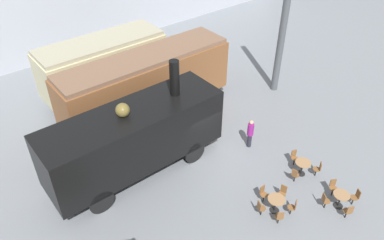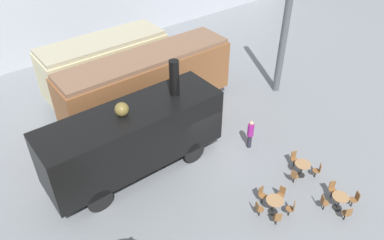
# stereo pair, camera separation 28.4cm
# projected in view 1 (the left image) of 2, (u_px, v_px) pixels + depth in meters

# --- Properties ---
(ground_plane) EXTENTS (80.00, 80.00, 0.00)m
(ground_plane) POSITION_uv_depth(u_px,v_px,m) (207.00, 151.00, 20.04)
(ground_plane) COLOR gray
(passenger_coach_vintage) EXTENTS (7.69, 2.77, 3.89)m
(passenger_coach_vintage) POSITION_uv_depth(u_px,v_px,m) (103.00, 64.00, 23.02)
(passenger_coach_vintage) COLOR beige
(passenger_coach_vintage) RESTS_ON ground_plane
(passenger_coach_wooden) EXTENTS (10.29, 2.58, 3.89)m
(passenger_coach_wooden) POSITION_uv_depth(u_px,v_px,m) (146.00, 81.00, 21.46)
(passenger_coach_wooden) COLOR brown
(passenger_coach_wooden) RESTS_ON ground_plane
(steam_locomotive) EXTENTS (8.75, 2.65, 5.37)m
(steam_locomotive) POSITION_uv_depth(u_px,v_px,m) (135.00, 136.00, 17.59)
(steam_locomotive) COLOR black
(steam_locomotive) RESTS_ON ground_plane
(cafe_table_near) EXTENTS (0.73, 0.73, 0.75)m
(cafe_table_near) POSITION_uv_depth(u_px,v_px,m) (341.00, 198.00, 16.70)
(cafe_table_near) COLOR black
(cafe_table_near) RESTS_ON ground_plane
(cafe_table_mid) EXTENTS (0.78, 0.78, 0.77)m
(cafe_table_mid) POSITION_uv_depth(u_px,v_px,m) (276.00, 202.00, 16.47)
(cafe_table_mid) COLOR black
(cafe_table_mid) RESTS_ON ground_plane
(cafe_table_far) EXTENTS (0.77, 0.77, 0.76)m
(cafe_table_far) POSITION_uv_depth(u_px,v_px,m) (303.00, 165.00, 18.34)
(cafe_table_far) COLOR black
(cafe_table_far) RESTS_ON ground_plane
(cafe_chair_0) EXTENTS (0.40, 0.39, 0.87)m
(cafe_chair_0) POSITION_uv_depth(u_px,v_px,m) (325.00, 200.00, 16.64)
(cafe_chair_0) COLOR black
(cafe_chair_0) RESTS_ON ground_plane
(cafe_chair_1) EXTENTS (0.39, 0.40, 0.87)m
(cafe_chair_1) POSITION_uv_depth(u_px,v_px,m) (348.00, 211.00, 16.15)
(cafe_chair_1) COLOR black
(cafe_chair_1) RESTS_ON ground_plane
(cafe_chair_2) EXTENTS (0.40, 0.39, 0.87)m
(cafe_chair_2) POSITION_uv_depth(u_px,v_px,m) (356.00, 196.00, 16.82)
(cafe_chair_2) COLOR black
(cafe_chair_2) RESTS_ON ground_plane
(cafe_chair_3) EXTENTS (0.39, 0.40, 0.87)m
(cafe_chair_3) POSITION_uv_depth(u_px,v_px,m) (333.00, 186.00, 17.32)
(cafe_chair_3) COLOR black
(cafe_chair_3) RESTS_ON ground_plane
(cafe_chair_4) EXTENTS (0.39, 0.37, 0.87)m
(cafe_chair_4) POSITION_uv_depth(u_px,v_px,m) (283.00, 192.00, 17.02)
(cafe_chair_4) COLOR black
(cafe_chair_4) RESTS_ON ground_plane
(cafe_chair_5) EXTENTS (0.36, 0.36, 0.87)m
(cafe_chair_5) POSITION_uv_depth(u_px,v_px,m) (263.00, 193.00, 17.00)
(cafe_chair_5) COLOR black
(cafe_chair_5) RESTS_ON ground_plane
(cafe_chair_6) EXTENTS (0.39, 0.37, 0.87)m
(cafe_chair_6) POSITION_uv_depth(u_px,v_px,m) (260.00, 207.00, 16.31)
(cafe_chair_6) COLOR black
(cafe_chair_6) RESTS_ON ground_plane
(cafe_chair_7) EXTENTS (0.40, 0.40, 0.87)m
(cafe_chair_7) POSITION_uv_depth(u_px,v_px,m) (280.00, 217.00, 15.90)
(cafe_chair_7) COLOR black
(cafe_chair_7) RESTS_ON ground_plane
(cafe_chair_8) EXTENTS (0.40, 0.40, 0.87)m
(cafe_chair_8) POSITION_uv_depth(u_px,v_px,m) (293.00, 207.00, 16.34)
(cafe_chair_8) COLOR black
(cafe_chair_8) RESTS_ON ground_plane
(cafe_chair_9) EXTENTS (0.37, 0.39, 0.87)m
(cafe_chair_9) POSITION_uv_depth(u_px,v_px,m) (294.00, 156.00, 18.95)
(cafe_chair_9) COLOR black
(cafe_chair_9) RESTS_ON ground_plane
(cafe_chair_10) EXTENTS (0.38, 0.36, 0.87)m
(cafe_chair_10) POSITION_uv_depth(u_px,v_px,m) (295.00, 175.00, 17.92)
(cafe_chair_10) COLOR black
(cafe_chair_10) RESTS_ON ground_plane
(cafe_chair_11) EXTENTS (0.40, 0.41, 0.87)m
(cafe_chair_11) POSITION_uv_depth(u_px,v_px,m) (318.00, 168.00, 18.26)
(cafe_chair_11) COLOR black
(cafe_chair_11) RESTS_ON ground_plane
(visitor_person) EXTENTS (0.34, 0.34, 1.73)m
(visitor_person) POSITION_uv_depth(u_px,v_px,m) (250.00, 132.00, 19.82)
(visitor_person) COLOR #262633
(visitor_person) RESTS_ON ground_plane
(support_pillar) EXTENTS (0.44, 0.44, 8.00)m
(support_pillar) POSITION_uv_depth(u_px,v_px,m) (282.00, 33.00, 22.71)
(support_pillar) COLOR #4C5156
(support_pillar) RESTS_ON ground_plane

